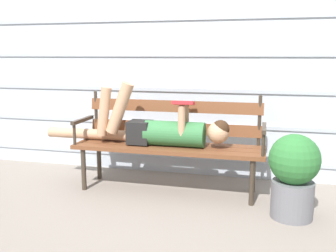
{
  "coord_description": "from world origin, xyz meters",
  "views": [
    {
      "loc": [
        0.83,
        -3.09,
        1.23
      ],
      "look_at": [
        0.0,
        0.17,
        0.6
      ],
      "focal_mm": 41.05,
      "sensor_mm": 36.0,
      "label": 1
    }
  ],
  "objects": [
    {
      "name": "potted_plant",
      "position": [
        1.06,
        -0.17,
        0.35
      ],
      "size": [
        0.38,
        0.38,
        0.65
      ],
      "color": "slate",
      "rests_on": "ground"
    },
    {
      "name": "house_siding",
      "position": [
        0.0,
        0.74,
        1.23
      ],
      "size": [
        5.36,
        0.08,
        2.46
      ],
      "color": "#B2BCC6",
      "rests_on": "ground"
    },
    {
      "name": "park_bench",
      "position": [
        0.0,
        0.24,
        0.48
      ],
      "size": [
        1.72,
        0.45,
        0.88
      ],
      "color": "brown",
      "rests_on": "ground"
    },
    {
      "name": "reclining_person",
      "position": [
        -0.1,
        0.17,
        0.57
      ],
      "size": [
        1.77,
        0.27,
        0.58
      ],
      "color": "#33703D"
    },
    {
      "name": "ground_plane",
      "position": [
        0.0,
        0.0,
        0.0
      ],
      "size": [
        12.0,
        12.0,
        0.0
      ],
      "primitive_type": "plane",
      "color": "gray"
    }
  ]
}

